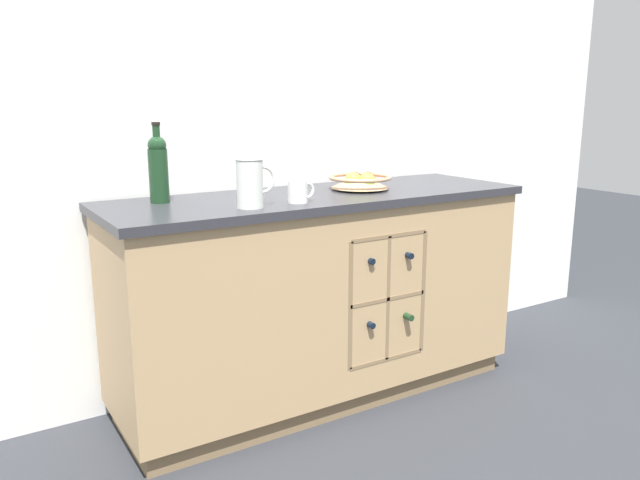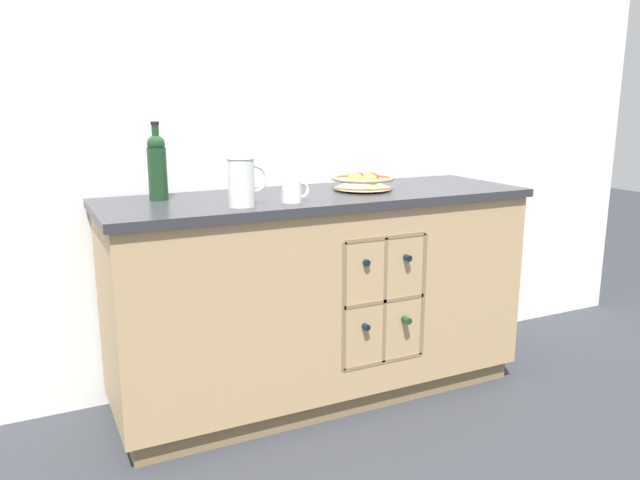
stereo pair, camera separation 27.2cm
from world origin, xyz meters
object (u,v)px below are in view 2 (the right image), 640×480
fruit_bowl (363,181)px  white_pitcher (242,181)px  standing_wine_bottle (157,165)px  ceramic_mug (293,191)px

fruit_bowl → white_pitcher: 0.65m
standing_wine_bottle → ceramic_mug: bearing=-32.2°
ceramic_mug → standing_wine_bottle: (-0.46, 0.29, 0.10)m
fruit_bowl → standing_wine_bottle: size_ratio=0.91×
fruit_bowl → white_pitcher: (-0.62, -0.17, 0.06)m
white_pitcher → fruit_bowl: bearing=15.3°
standing_wine_bottle → fruit_bowl: bearing=-8.2°
fruit_bowl → ceramic_mug: 0.45m
fruit_bowl → white_pitcher: white_pitcher is taller
white_pitcher → standing_wine_bottle: standing_wine_bottle is taller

